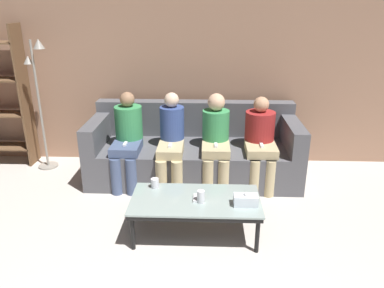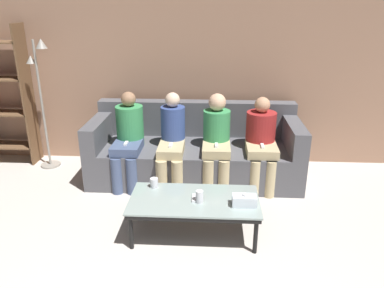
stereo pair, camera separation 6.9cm
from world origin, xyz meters
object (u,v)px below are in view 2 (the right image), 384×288
Objects in this scene: coffee_table at (194,202)px; standing_lamp at (42,91)px; game_remote at (194,198)px; seated_person_mid_left at (172,138)px; cup_near_left at (199,197)px; seated_person_right_end at (261,139)px; seated_person_mid_right at (216,138)px; couch at (195,152)px; seated_person_left_end at (129,136)px; cup_near_right at (154,183)px; tissue_box at (244,200)px.

standing_lamp is (-2.06, 1.53, 0.70)m from coffee_table.
seated_person_mid_left is (-0.32, 1.08, 0.20)m from game_remote.
seated_person_mid_left reaches higher than cup_near_left.
seated_person_mid_right is at bearing -178.90° from seated_person_right_end.
seated_person_right_end is (0.74, 1.12, 0.25)m from coffee_table.
seated_person_mid_left is at bearing 106.66° from coffee_table.
couch is at bearing -5.54° from standing_lamp.
couch is 17.29× the size of game_remote.
seated_person_mid_right reaches higher than seated_person_right_end.
cup_near_left is 1.19m from seated_person_mid_right.
couch is at bearing 92.49° from game_remote.
seated_person_left_end is at bearing -19.06° from standing_lamp.
seated_person_mid_right is at bearing -39.93° from couch.
cup_near_right is 0.93m from tissue_box.
seated_person_mid_right is (0.53, 0.03, 0.01)m from seated_person_mid_left.
seated_person_mid_left is at bearing -3.10° from seated_person_left_end.
coffee_table is 0.47m from cup_near_right.
seated_person_right_end is (0.74, 1.12, 0.20)m from game_remote.
game_remote is 0.13× the size of seated_person_left_end.
game_remote is at bearing -100.63° from seated_person_mid_right.
seated_person_left_end is (-0.44, 0.90, 0.17)m from cup_near_right.
cup_near_right is 1.10m from seated_person_mid_right.
cup_near_right is (-0.46, 0.28, -0.01)m from cup_near_left.
seated_person_left_end is at bearing 116.40° from cup_near_right.
standing_lamp reaches higher than seated_person_mid_left.
game_remote is at bearing -87.51° from couch.
tissue_box reaches higher than cup_near_right.
coffee_table is at bearing -52.39° from seated_person_left_end.
seated_person_mid_left reaches higher than couch.
game_remote is 1.36m from seated_person_right_end.
seated_person_left_end is 1.04× the size of seated_person_right_end.
couch is 11.79× the size of tissue_box.
standing_lamp is at bearing 143.40° from coffee_table.
coffee_table is at bearing -87.51° from couch.
seated_person_left_end is at bearing 127.61° from coffee_table.
coffee_table is 5.55× the size of tissue_box.
seated_person_left_end is at bearing -179.72° from seated_person_right_end.
couch is at bearing 92.49° from coffee_table.
seated_person_left_end is (-0.91, 1.17, 0.16)m from cup_near_left.
coffee_table is at bearing 90.90° from game_remote.
seated_person_mid_left reaches higher than coffee_table.
couch is 2.40× the size of seated_person_right_end.
couch reaches higher than game_remote.
seated_person_mid_left is at bearing 108.16° from cup_near_left.
seated_person_left_end is at bearing 176.90° from seated_person_mid_left.
cup_near_left is 0.10× the size of seated_person_mid_left.
couch is 1.40m from cup_near_left.
seated_person_left_end reaches higher than cup_near_right.
couch reaches higher than tissue_box.
seated_person_left_end reaches higher than couch.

